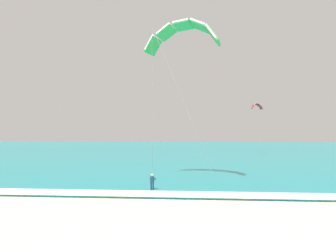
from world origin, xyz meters
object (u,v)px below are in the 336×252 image
at_px(kitesurfer, 152,182).
at_px(surfboard, 152,192).
at_px(kite_primary, 182,33).
at_px(kite_distant, 256,106).

bearing_deg(kitesurfer, surfboard, -103.96).
relative_size(surfboard, kitesurfer, 0.87).
bearing_deg(kite_primary, kitesurfer, -115.90).
height_order(surfboard, kitesurfer, kitesurfer).
bearing_deg(kite_distant, kite_primary, -114.63).
relative_size(kitesurfer, kite_primary, 0.10).
bearing_deg(kite_primary, kite_distant, 65.37).
bearing_deg(kitesurfer, kite_primary, 64.10).
xyz_separation_m(surfboard, kitesurfer, (0.00, 0.02, 0.91)).
bearing_deg(surfboard, kite_distant, 65.20).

